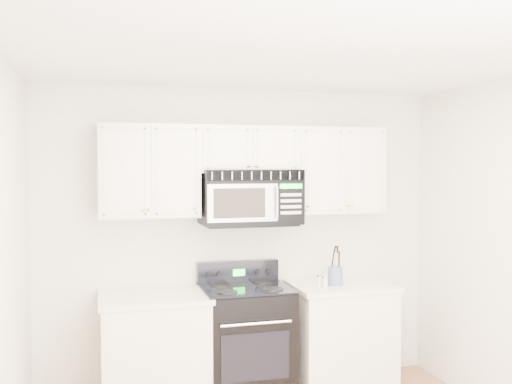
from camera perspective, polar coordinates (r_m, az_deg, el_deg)
name	(u,v)px	position (r m, az deg, el deg)	size (l,w,h in m)	color
room	(315,276)	(3.37, 5.97, -8.34)	(3.51, 3.51, 2.61)	#A26B50
base_cabinet_left	(155,356)	(4.79, -10.10, -15.82)	(0.86, 0.65, 0.92)	beige
base_cabinet_right	(340,339)	(5.18, 8.42, -14.36)	(0.86, 0.65, 0.92)	beige
range	(245,340)	(4.90, -1.07, -14.63)	(0.72, 0.66, 1.11)	black
upper_cabinets	(247,166)	(4.82, -0.91, 2.59)	(2.44, 0.37, 0.75)	beige
microwave	(250,197)	(4.79, -0.59, -0.46)	(0.83, 0.46, 0.46)	black
utensil_crock	(335,275)	(4.95, 7.94, -8.25)	(0.13, 0.13, 0.33)	#415278
shaker_salt	(320,281)	(4.88, 6.38, -8.80)	(0.04, 0.04, 0.10)	silver
shaker_pepper	(325,282)	(4.82, 6.92, -8.93)	(0.04, 0.04, 0.10)	silver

